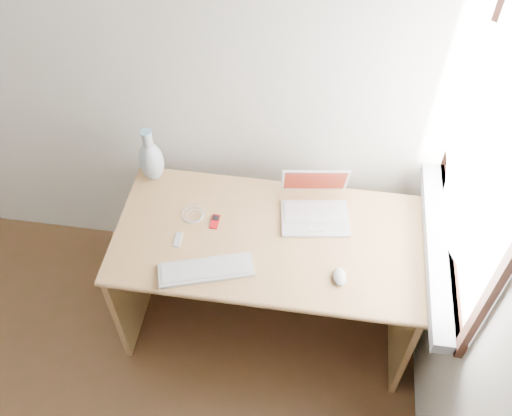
# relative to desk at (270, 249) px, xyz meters

# --- Properties ---
(back_wall) EXTENTS (3.50, 0.04, 2.60)m
(back_wall) POSITION_rel_desk_xyz_m (-0.98, 0.37, 0.79)
(back_wall) COLOR white
(back_wall) RESTS_ON floor
(window) EXTENTS (0.11, 0.99, 1.10)m
(window) POSITION_rel_desk_xyz_m (0.74, -0.08, 0.77)
(window) COLOR white
(window) RESTS_ON right_wall
(desk) EXTENTS (1.35, 0.67, 0.71)m
(desk) POSITION_rel_desk_xyz_m (0.00, 0.00, 0.00)
(desk) COLOR tan
(desk) RESTS_ON floor
(laptop) EXTENTS (0.33, 0.29, 0.20)m
(laptop) POSITION_rel_desk_xyz_m (0.20, 0.09, 0.25)
(laptop) COLOR silver
(laptop) RESTS_ON desk
(external_keyboard) EXTENTS (0.41, 0.23, 0.02)m
(external_keyboard) POSITION_rel_desk_xyz_m (-0.23, -0.30, 0.21)
(external_keyboard) COLOR silver
(external_keyboard) RESTS_ON desk
(mouse) EXTENTS (0.07, 0.10, 0.03)m
(mouse) POSITION_rel_desk_xyz_m (0.32, -0.26, 0.22)
(mouse) COLOR silver
(mouse) RESTS_ON desk
(ipod) EXTENTS (0.04, 0.08, 0.01)m
(ipod) POSITION_rel_desk_xyz_m (-0.25, -0.03, 0.21)
(ipod) COLOR red
(ipod) RESTS_ON desk
(cable_coil) EXTENTS (0.14, 0.14, 0.01)m
(cable_coil) POSITION_rel_desk_xyz_m (-0.35, -0.01, 0.21)
(cable_coil) COLOR silver
(cable_coil) RESTS_ON desk
(remote) EXTENTS (0.03, 0.08, 0.01)m
(remote) POSITION_rel_desk_xyz_m (-0.39, -0.16, 0.21)
(remote) COLOR silver
(remote) RESTS_ON desk
(vase) EXTENTS (0.11, 0.11, 0.29)m
(vase) POSITION_rel_desk_xyz_m (-0.58, 0.19, 0.32)
(vase) COLOR silver
(vase) RESTS_ON desk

